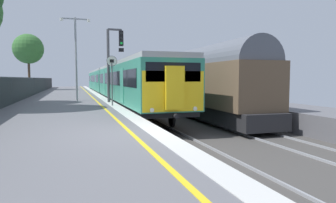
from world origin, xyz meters
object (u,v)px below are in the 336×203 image
object	(u,v)px
signal_gantry	(113,56)
speed_limit_sign	(112,74)
freight_train_adjacent_track	(140,80)
platform_lamp_mid	(76,52)
commuter_train_at_platform	(113,81)
background_tree_right	(28,50)

from	to	relation	value
signal_gantry	speed_limit_sign	size ratio (longest dim) A/B	1.68
speed_limit_sign	freight_train_adjacent_track	bearing A→B (deg)	73.02
signal_gantry	platform_lamp_mid	size ratio (longest dim) A/B	0.83
commuter_train_at_platform	speed_limit_sign	distance (m)	14.08
commuter_train_at_platform	speed_limit_sign	xyz separation A→B (m)	(-1.85, -13.95, 0.54)
commuter_train_at_platform	signal_gantry	world-z (taller)	signal_gantry
signal_gantry	platform_lamp_mid	distance (m)	3.14
freight_train_adjacent_track	background_tree_right	bearing A→B (deg)	146.67
speed_limit_sign	background_tree_right	bearing A→B (deg)	105.54
commuter_train_at_platform	platform_lamp_mid	world-z (taller)	platform_lamp_mid
freight_train_adjacent_track	signal_gantry	distance (m)	17.50
background_tree_right	signal_gantry	bearing A→B (deg)	-72.19
commuter_train_at_platform	freight_train_adjacent_track	bearing A→B (deg)	52.43
commuter_train_at_platform	signal_gantry	size ratio (longest dim) A/B	8.24
speed_limit_sign	platform_lamp_mid	distance (m)	5.36
commuter_train_at_platform	background_tree_right	distance (m)	17.70
freight_train_adjacent_track	signal_gantry	bearing A→B (deg)	-108.29
speed_limit_sign	background_tree_right	size ratio (longest dim) A/B	0.37
freight_train_adjacent_track	commuter_train_at_platform	bearing A→B (deg)	-127.57
commuter_train_at_platform	freight_train_adjacent_track	xyz separation A→B (m)	(4.00, 5.21, 0.17)
freight_train_adjacent_track	speed_limit_sign	bearing A→B (deg)	-106.98
freight_train_adjacent_track	background_tree_right	distance (m)	16.87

